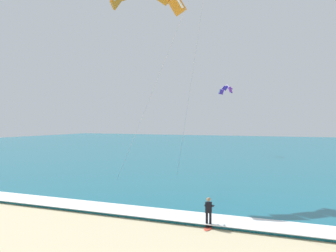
% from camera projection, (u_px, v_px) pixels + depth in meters
% --- Properties ---
extents(sea, '(200.00, 120.00, 0.20)m').
position_uv_depth(sea, '(321.00, 150.00, 74.09)').
color(sea, '#146075').
rests_on(sea, ground).
extents(surf_foam, '(200.00, 2.46, 0.04)m').
position_uv_depth(surf_foam, '(289.00, 228.00, 20.06)').
color(surf_foam, white).
rests_on(surf_foam, sea).
extents(surfboard, '(0.58, 1.44, 0.09)m').
position_uv_depth(surfboard, '(209.00, 227.00, 20.78)').
color(surfboard, '#E04C38').
rests_on(surfboard, ground).
extents(kitesurfer, '(0.55, 0.55, 1.69)m').
position_uv_depth(kitesurfer, '(209.00, 211.00, 20.79)').
color(kitesurfer, black).
rests_on(kitesurfer, ground).
extents(kite_distant, '(3.24, 3.54, 1.59)m').
position_uv_depth(kite_distant, '(227.00, 89.00, 65.18)').
color(kite_distant, purple).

